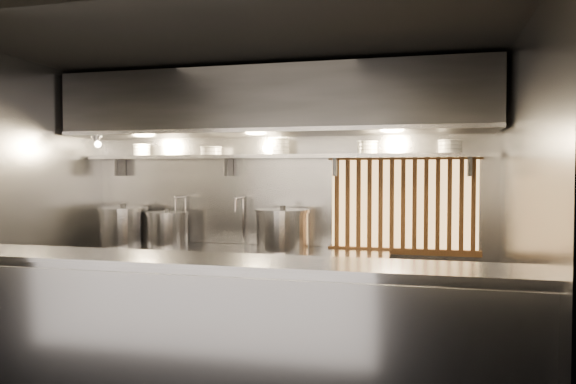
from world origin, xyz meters
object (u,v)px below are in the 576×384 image
at_px(heat_lamp, 97,139).
at_px(stock_pot_left, 123,226).
at_px(pendant_bulb, 267,148).
at_px(stock_pot_right, 283,230).
at_px(stock_pot_mid, 168,229).

height_order(heat_lamp, stock_pot_left, heat_lamp).
distance_m(pendant_bulb, stock_pot_left, 1.86).
height_order(heat_lamp, stock_pot_right, heat_lamp).
height_order(pendant_bulb, stock_pot_left, pendant_bulb).
distance_m(heat_lamp, stock_pot_right, 2.22).
relative_size(heat_lamp, pendant_bulb, 1.87).
relative_size(stock_pot_mid, stock_pot_right, 0.98).
bearing_deg(stock_pot_left, stock_pot_right, 0.31).
bearing_deg(pendant_bulb, stock_pot_left, -177.14).
distance_m(heat_lamp, stock_pot_left, 1.00).
xyz_separation_m(heat_lamp, stock_pot_left, (0.15, 0.27, -0.96)).
bearing_deg(heat_lamp, stock_pot_mid, 23.42).
bearing_deg(stock_pot_mid, stock_pot_right, -0.68).
height_order(stock_pot_mid, stock_pot_right, stock_pot_right).
xyz_separation_m(heat_lamp, stock_pot_right, (1.99, 0.28, -0.95)).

